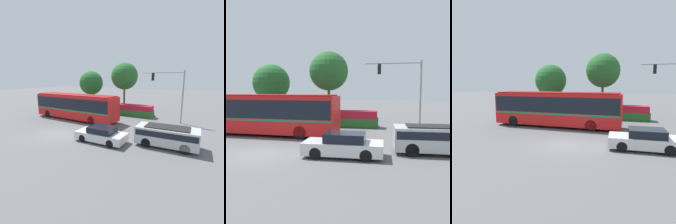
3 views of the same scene
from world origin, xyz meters
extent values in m
plane|color=#5B5B5E|center=(0.00, 0.00, 0.00)|extent=(140.00, 140.00, 0.00)
cube|color=red|center=(-2.49, 5.61, 1.70)|extent=(11.85, 2.97, 2.89)
cube|color=black|center=(-2.49, 5.61, 2.16)|extent=(11.62, 3.00, 1.39)
cube|color=#147A47|center=(-2.49, 5.61, 1.35)|extent=(11.74, 3.00, 0.14)
cube|color=black|center=(-8.40, 5.80, 2.04)|extent=(0.13, 2.20, 1.62)
cube|color=maroon|center=(-2.49, 5.61, 3.19)|extent=(11.38, 2.75, 0.10)
cylinder|color=black|center=(-6.53, 4.60, 0.50)|extent=(1.01, 0.33, 1.00)
cylinder|color=black|center=(-6.46, 6.88, 0.50)|extent=(1.01, 0.33, 1.00)
cylinder|color=black|center=(0.88, 4.35, 0.50)|extent=(1.01, 0.33, 1.00)
cylinder|color=black|center=(0.96, 6.64, 0.50)|extent=(1.01, 0.33, 1.00)
cube|color=silver|center=(4.78, 0.39, 0.50)|extent=(4.33, 1.91, 0.65)
cube|color=black|center=(4.89, 0.39, 1.07)|extent=(2.18, 1.65, 0.49)
cylinder|color=black|center=(3.46, -0.44, 0.32)|extent=(0.64, 0.23, 0.64)
cylinder|color=black|center=(3.44, 1.18, 0.32)|extent=(0.64, 0.23, 0.64)
cylinder|color=black|center=(6.09, -0.40, 0.32)|extent=(0.64, 0.23, 0.64)
cylinder|color=black|center=(6.06, 1.22, 0.32)|extent=(0.64, 0.23, 0.64)
cylinder|color=gray|center=(7.50, 9.86, 5.94)|extent=(4.87, 0.12, 0.12)
cube|color=black|center=(6.37, 9.86, 5.44)|extent=(0.30, 0.22, 0.90)
cylinder|color=red|center=(6.37, 9.98, 5.74)|extent=(0.18, 0.02, 0.18)
cylinder|color=yellow|center=(6.37, 9.98, 5.44)|extent=(0.18, 0.02, 0.18)
cylinder|color=green|center=(6.37, 9.98, 5.14)|extent=(0.18, 0.02, 0.18)
cube|color=#286028|center=(1.03, 10.96, 0.45)|extent=(10.51, 1.50, 0.90)
cube|color=#B7192D|center=(1.03, 10.96, 1.25)|extent=(10.30, 1.43, 0.70)
cylinder|color=brown|center=(-6.23, 14.40, 1.44)|extent=(0.31, 0.31, 2.88)
sphere|color=#236028|center=(-6.23, 14.40, 4.43)|extent=(4.29, 4.29, 4.29)
cylinder|color=brown|center=(0.94, 13.29, 2.05)|extent=(0.29, 0.29, 4.09)
sphere|color=#236028|center=(0.94, 13.29, 5.59)|extent=(4.15, 4.15, 4.15)
camera|label=1|loc=(12.16, -11.06, 5.29)|focal=27.02mm
camera|label=2|loc=(7.09, -12.64, 3.65)|focal=39.68mm
camera|label=3|loc=(3.43, -12.97, 4.10)|focal=33.52mm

